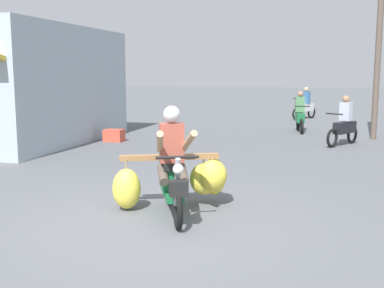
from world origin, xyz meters
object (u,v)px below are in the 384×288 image
at_px(motorbike_distant_ahead_left, 344,125).
at_px(motorbike_distant_far_ahead, 305,106).
at_px(utility_pole, 379,35).
at_px(motorbike_distant_ahead_right, 300,115).
at_px(produce_crate, 114,135).
at_px(motorbike_main_loaded, 181,176).

height_order(motorbike_distant_ahead_left, motorbike_distant_far_ahead, same).
bearing_deg(utility_pole, motorbike_distant_far_ahead, 111.34).
xyz_separation_m(motorbike_distant_ahead_right, produce_crate, (-5.17, -3.88, -0.39)).
bearing_deg(motorbike_distant_ahead_left, motorbike_distant_ahead_right, 116.56).
bearing_deg(motorbike_distant_ahead_right, motorbike_main_loaded, -96.53).
bearing_deg(motorbike_distant_ahead_left, utility_pole, 58.69).
xyz_separation_m(motorbike_distant_far_ahead, produce_crate, (-5.14, -8.59, -0.39)).
bearing_deg(produce_crate, motorbike_distant_ahead_left, 9.69).
relative_size(motorbike_main_loaded, produce_crate, 3.30).
distance_m(motorbike_main_loaded, motorbike_distant_far_ahead, 14.83).
bearing_deg(motorbike_distant_far_ahead, motorbike_main_loaded, -94.34).
bearing_deg(utility_pole, motorbike_distant_ahead_right, 151.35).
xyz_separation_m(produce_crate, utility_pole, (7.47, 2.63, 2.95)).
height_order(motorbike_distant_far_ahead, utility_pole, utility_pole).
bearing_deg(motorbike_distant_ahead_right, utility_pole, -28.65).
bearing_deg(motorbike_distant_far_ahead, motorbike_distant_ahead_left, -79.29).
relative_size(motorbike_distant_far_ahead, produce_crate, 2.50).
bearing_deg(motorbike_distant_ahead_right, motorbike_distant_ahead_left, -63.44).
bearing_deg(produce_crate, motorbike_distant_ahead_right, 36.87).
xyz_separation_m(motorbike_main_loaded, produce_crate, (-4.02, 6.20, -0.34)).
xyz_separation_m(motorbike_distant_ahead_right, motorbike_distant_far_ahead, (-0.03, 4.71, 0.00)).
height_order(motorbike_distant_ahead_right, motorbike_distant_far_ahead, same).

